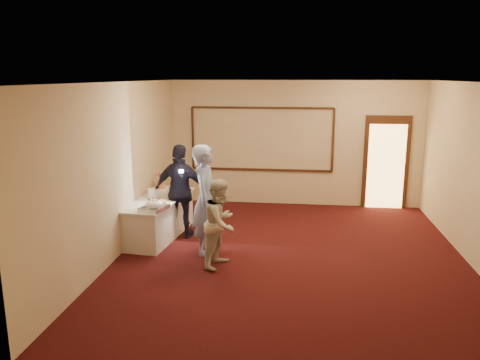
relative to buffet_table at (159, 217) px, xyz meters
name	(u,v)px	position (x,y,z in m)	size (l,w,h in m)	color
floor	(290,257)	(2.59, -0.75, -0.39)	(7.00, 7.00, 0.00)	black
room_walls	(293,142)	(2.59, -0.75, 1.64)	(6.04, 7.04, 3.02)	beige
wall_molding	(262,139)	(1.79, 2.72, 1.21)	(3.45, 0.04, 1.55)	#351810
doorway	(386,163)	(4.74, 2.70, 0.69)	(1.05, 0.07, 2.20)	#351810
buffet_table	(159,217)	(0.00, 0.00, 0.00)	(1.03, 2.17, 0.77)	silver
pavlova_tray	(154,205)	(0.17, -0.77, 0.47)	(0.49, 0.59, 0.19)	silver
cupcake_stand	(160,181)	(-0.23, 0.89, 0.52)	(0.27, 0.27, 0.39)	#C14750
plate_stack_a	(153,193)	(-0.13, 0.09, 0.47)	(0.21, 0.21, 0.17)	white
plate_stack_b	(171,192)	(0.20, 0.25, 0.46)	(0.18, 0.18, 0.15)	white
tart	(161,202)	(0.16, -0.32, 0.41)	(0.25, 0.25, 0.05)	white
man	(206,200)	(1.10, -0.72, 0.59)	(0.71, 0.47, 1.95)	#93AAEC
woman	(221,223)	(1.45, -1.26, 0.35)	(0.72, 0.56, 1.48)	beige
guest	(181,191)	(0.45, 0.04, 0.53)	(1.07, 0.45, 1.83)	black
camera_flash	(181,171)	(0.53, -0.20, 0.98)	(0.07, 0.04, 0.05)	white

